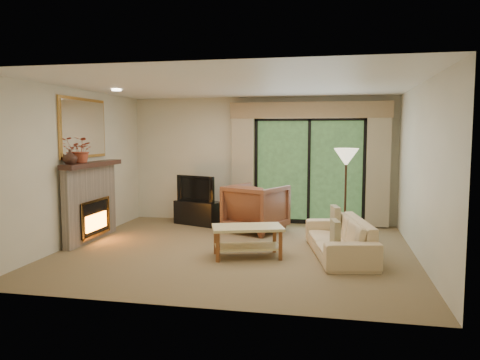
% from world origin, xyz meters
% --- Properties ---
extents(floor, '(5.50, 5.50, 0.00)m').
position_xyz_m(floor, '(0.00, 0.00, 0.00)').
color(floor, olive).
rests_on(floor, ground).
extents(ceiling, '(5.50, 5.50, 0.00)m').
position_xyz_m(ceiling, '(0.00, 0.00, 2.60)').
color(ceiling, white).
rests_on(ceiling, ground).
extents(wall_back, '(5.00, 0.00, 5.00)m').
position_xyz_m(wall_back, '(0.00, 2.50, 1.30)').
color(wall_back, beige).
rests_on(wall_back, ground).
extents(wall_front, '(5.00, 0.00, 5.00)m').
position_xyz_m(wall_front, '(0.00, -2.50, 1.30)').
color(wall_front, beige).
rests_on(wall_front, ground).
extents(wall_left, '(0.00, 5.00, 5.00)m').
position_xyz_m(wall_left, '(-2.75, 0.00, 1.30)').
color(wall_left, beige).
rests_on(wall_left, ground).
extents(wall_right, '(0.00, 5.00, 5.00)m').
position_xyz_m(wall_right, '(2.75, 0.00, 1.30)').
color(wall_right, beige).
rests_on(wall_right, ground).
extents(fireplace, '(0.24, 1.70, 1.37)m').
position_xyz_m(fireplace, '(-2.63, 0.20, 0.69)').
color(fireplace, gray).
rests_on(fireplace, floor).
extents(mirror, '(0.07, 1.45, 1.02)m').
position_xyz_m(mirror, '(-2.71, 0.20, 1.95)').
color(mirror, '#C79348').
rests_on(mirror, wall_left).
extents(sliding_door, '(2.26, 0.10, 2.16)m').
position_xyz_m(sliding_door, '(1.00, 2.45, 1.10)').
color(sliding_door, black).
rests_on(sliding_door, floor).
extents(curtain_left, '(0.45, 0.18, 2.35)m').
position_xyz_m(curtain_left, '(-0.35, 2.34, 1.20)').
color(curtain_left, tan).
rests_on(curtain_left, floor).
extents(curtain_right, '(0.45, 0.18, 2.35)m').
position_xyz_m(curtain_right, '(2.35, 2.34, 1.20)').
color(curtain_right, tan).
rests_on(curtain_right, floor).
extents(cornice, '(3.20, 0.24, 0.32)m').
position_xyz_m(cornice, '(1.00, 2.36, 2.32)').
color(cornice, '#927551').
rests_on(cornice, wall_back).
extents(media_console, '(1.05, 0.74, 0.48)m').
position_xyz_m(media_console, '(-1.21, 1.95, 0.24)').
color(media_console, black).
rests_on(media_console, floor).
extents(tv, '(0.90, 0.44, 0.53)m').
position_xyz_m(tv, '(-1.21, 1.95, 0.74)').
color(tv, black).
rests_on(tv, media_console).
extents(armchair, '(1.29, 1.31, 0.91)m').
position_xyz_m(armchair, '(0.07, 1.48, 0.45)').
color(armchair, brown).
rests_on(armchair, floor).
extents(sofa, '(1.13, 2.05, 0.57)m').
position_xyz_m(sofa, '(1.61, 0.00, 0.28)').
color(sofa, '#D5B889').
rests_on(sofa, floor).
extents(pillow_near, '(0.15, 0.35, 0.34)m').
position_xyz_m(pillow_near, '(1.54, -0.56, 0.48)').
color(pillow_near, brown).
rests_on(pillow_near, sofa).
extents(pillow_far, '(0.17, 0.39, 0.38)m').
position_xyz_m(pillow_far, '(1.54, 0.56, 0.49)').
color(pillow_far, brown).
rests_on(pillow_far, sofa).
extents(coffee_table, '(1.18, 0.87, 0.47)m').
position_xyz_m(coffee_table, '(0.25, -0.35, 0.24)').
color(coffee_table, '#D6C381').
rests_on(coffee_table, floor).
extents(floor_lamp, '(0.54, 0.54, 1.60)m').
position_xyz_m(floor_lamp, '(1.71, 1.12, 0.80)').
color(floor_lamp, '#FFF2C7').
rests_on(floor_lamp, floor).
extents(vase, '(0.24, 0.24, 0.24)m').
position_xyz_m(vase, '(-2.61, -0.43, 1.49)').
color(vase, '#361F16').
rests_on(vase, fireplace).
extents(branches, '(0.42, 0.38, 0.43)m').
position_xyz_m(branches, '(-2.61, -0.05, 1.58)').
color(branches, '#AE482E').
rests_on(branches, fireplace).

